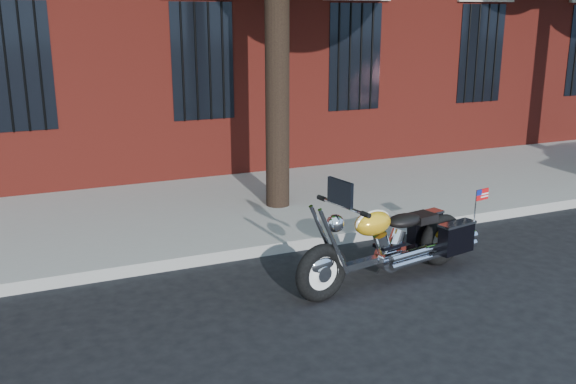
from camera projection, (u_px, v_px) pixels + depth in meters
name	position (u px, v px, depth m)	size (l,w,h in m)	color
ground	(336.00, 290.00, 7.18)	(120.00, 120.00, 0.00)	black
curb	(287.00, 245.00, 8.38)	(40.00, 0.16, 0.15)	gray
sidewalk	(240.00, 207.00, 10.04)	(40.00, 3.60, 0.15)	gray
motorcycle	(395.00, 244.00, 7.36)	(2.62, 1.03, 1.31)	black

